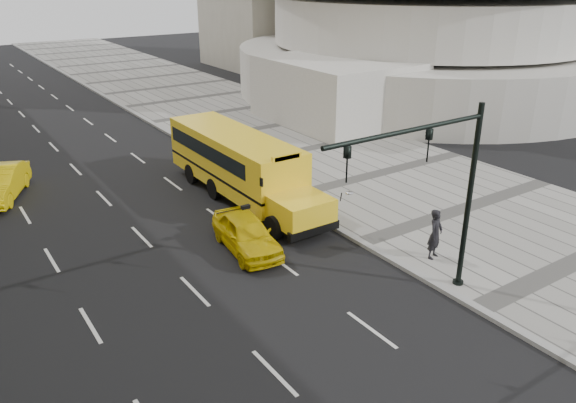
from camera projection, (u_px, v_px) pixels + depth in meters
ground at (165, 231)px, 23.34m from camera, size 140.00×140.00×0.00m
sidewalk_museum at (379, 174)px, 29.51m from camera, size 12.00×140.00×0.15m
curb_museum at (284, 199)px, 26.41m from camera, size 0.30×140.00×0.15m
school_bus at (237, 161)px, 26.31m from camera, size 2.96×11.56×3.19m
taxi_near at (246, 233)px, 21.54m from camera, size 2.15×4.27×1.40m
taxi_far at (0, 183)px, 26.37m from camera, size 3.42×4.89×1.53m
pedestrian at (435, 234)px, 20.56m from camera, size 0.80×0.65×1.91m
traffic_signal at (442, 184)px, 16.95m from camera, size 6.18×0.36×6.40m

